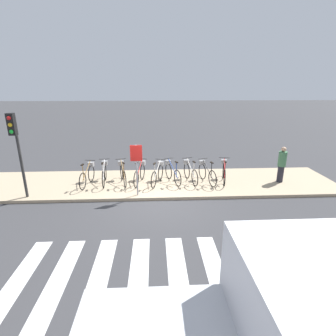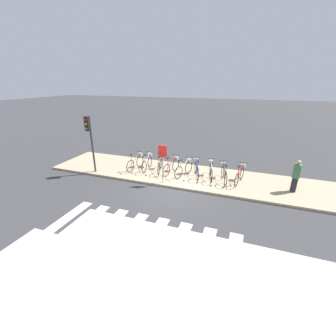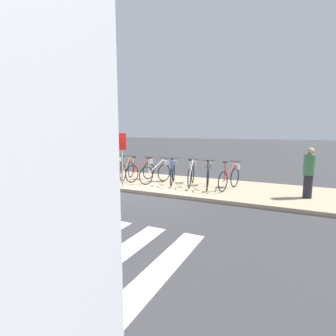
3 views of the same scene
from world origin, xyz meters
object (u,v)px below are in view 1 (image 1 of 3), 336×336
at_px(parked_bicycle_1, 104,173).
at_px(traffic_light, 15,138).
at_px(parked_bicycle_6, 190,171).
at_px(parked_bicycle_7, 206,172).
at_px(parked_bicycle_3, 140,173).
at_px(parked_bicycle_2, 123,173).
at_px(parked_bicycle_0, 88,174).
at_px(sign_post, 136,162).
at_px(pedestrian, 282,164).
at_px(parked_bicycle_5, 172,172).
at_px(parked_bicycle_4, 158,173).
at_px(parked_bicycle_8, 224,171).

height_order(parked_bicycle_1, traffic_light, traffic_light).
relative_size(parked_bicycle_6, parked_bicycle_7, 1.01).
bearing_deg(parked_bicycle_1, traffic_light, -151.63).
xyz_separation_m(parked_bicycle_3, parked_bicycle_6, (2.16, 0.05, 0.00)).
bearing_deg(parked_bicycle_2, parked_bicycle_0, -174.35).
distance_m(parked_bicycle_6, parked_bicycle_7, 0.71).
bearing_deg(sign_post, parked_bicycle_3, 88.75).
bearing_deg(parked_bicycle_0, pedestrian, -0.69).
relative_size(traffic_light, sign_post, 1.60).
bearing_deg(parked_bicycle_7, parked_bicycle_1, 178.22).
relative_size(parked_bicycle_3, parked_bicycle_6, 1.00).
height_order(parked_bicycle_0, parked_bicycle_6, same).
bearing_deg(parked_bicycle_3, sign_post, -91.25).
distance_m(parked_bicycle_0, pedestrian, 8.28).
bearing_deg(pedestrian, parked_bicycle_0, 179.31).
bearing_deg(parked_bicycle_0, parked_bicycle_5, 2.44).
bearing_deg(parked_bicycle_3, parked_bicycle_1, 178.54).
height_order(parked_bicycle_0, traffic_light, traffic_light).
bearing_deg(parked_bicycle_6, parked_bicycle_4, -173.20).
bearing_deg(parked_bicycle_1, parked_bicycle_3, -1.46).
height_order(parked_bicycle_4, parked_bicycle_8, same).
xyz_separation_m(parked_bicycle_0, parked_bicycle_1, (0.66, 0.16, 0.00)).
bearing_deg(parked_bicycle_6, parked_bicycle_0, -177.85).
bearing_deg(parked_bicycle_7, parked_bicycle_6, 168.44).
xyz_separation_m(parked_bicycle_1, parked_bicycle_7, (4.38, -0.14, 0.00)).
relative_size(parked_bicycle_2, traffic_light, 0.52).
bearing_deg(pedestrian, sign_post, -169.45).
xyz_separation_m(parked_bicycle_2, pedestrian, (6.83, -0.24, 0.36)).
bearing_deg(parked_bicycle_3, parked_bicycle_2, 178.09).
bearing_deg(traffic_light, parked_bicycle_7, 10.53).
height_order(pedestrian, traffic_light, traffic_light).
relative_size(pedestrian, sign_post, 0.79).
bearing_deg(parked_bicycle_4, parked_bicycle_6, 6.80).
distance_m(parked_bicycle_0, parked_bicycle_7, 5.04).
bearing_deg(parked_bicycle_5, traffic_light, -165.51).
bearing_deg(parked_bicycle_8, parked_bicycle_1, 179.39).
relative_size(parked_bicycle_4, parked_bicycle_6, 0.98).
xyz_separation_m(parked_bicycle_1, parked_bicycle_3, (1.52, -0.04, 0.00)).
height_order(parked_bicycle_8, sign_post, sign_post).
height_order(parked_bicycle_3, parked_bicycle_8, same).
distance_m(parked_bicycle_1, sign_post, 2.23).
bearing_deg(parked_bicycle_1, parked_bicycle_0, -166.67).
bearing_deg(parked_bicycle_4, traffic_light, -165.47).
distance_m(parked_bicycle_7, sign_post, 3.28).
bearing_deg(parked_bicycle_7, pedestrian, -2.13).
bearing_deg(parked_bicycle_8, parked_bicycle_4, -177.91).
relative_size(parked_bicycle_1, parked_bicycle_5, 1.05).
relative_size(parked_bicycle_5, pedestrian, 1.03).
relative_size(parked_bicycle_1, parked_bicycle_6, 1.02).
bearing_deg(parked_bicycle_0, parked_bicycle_6, 2.15).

